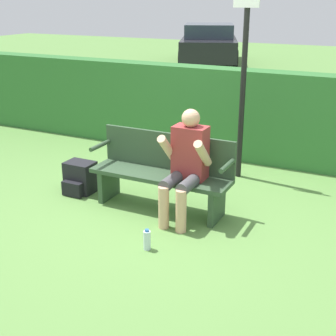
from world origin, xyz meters
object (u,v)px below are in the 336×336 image
at_px(park_bench, 162,171).
at_px(water_bottle, 147,240).
at_px(parked_car, 209,44).
at_px(backpack, 80,178).
at_px(person_seated, 186,162).
at_px(signpost, 244,70).

relative_size(park_bench, water_bottle, 7.65).
bearing_deg(water_bottle, parked_car, 109.26).
distance_m(park_bench, backpack, 1.12).
relative_size(person_seated, parked_car, 0.27).
bearing_deg(person_seated, signpost, 85.06).
distance_m(backpack, signpost, 2.40).
relative_size(person_seated, signpost, 0.47).
bearing_deg(signpost, parked_car, 113.71).
relative_size(water_bottle, signpost, 0.08).
bearing_deg(park_bench, water_bottle, -71.71).
relative_size(backpack, parked_car, 0.09).
distance_m(person_seated, signpost, 1.62).
height_order(water_bottle, parked_car, parked_car).
xyz_separation_m(park_bench, person_seated, (0.34, -0.13, 0.20)).
height_order(park_bench, signpost, signpost).
bearing_deg(backpack, person_seated, -2.45).
relative_size(water_bottle, parked_car, 0.05).
bearing_deg(parked_car, signpost, -177.22).
bearing_deg(person_seated, backpack, 177.55).
bearing_deg(park_bench, backpack, -176.66).
bearing_deg(person_seated, park_bench, 159.82).
distance_m(park_bench, parked_car, 12.45).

